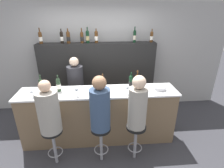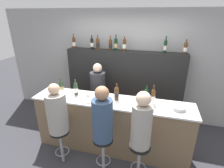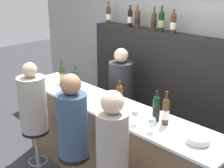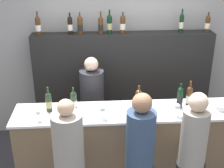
{
  "view_description": "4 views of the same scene",
  "coord_description": "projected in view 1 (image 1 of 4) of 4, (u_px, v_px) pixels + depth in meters",
  "views": [
    {
      "loc": [
        0.02,
        -2.59,
        2.4
      ],
      "look_at": [
        0.24,
        0.17,
        1.22
      ],
      "focal_mm": 28.0,
      "sensor_mm": 36.0,
      "label": 1
    },
    {
      "loc": [
        0.74,
        -2.4,
        2.48
      ],
      "look_at": [
        0.01,
        0.29,
        1.35
      ],
      "focal_mm": 28.0,
      "sensor_mm": 36.0,
      "label": 2
    },
    {
      "loc": [
        2.33,
        -1.99,
        2.47
      ],
      "look_at": [
        0.12,
        0.17,
        1.35
      ],
      "focal_mm": 50.0,
      "sensor_mm": 36.0,
      "label": 3
    },
    {
      "loc": [
        -0.46,
        -3.05,
        2.89
      ],
      "look_at": [
        -0.24,
        0.31,
        1.39
      ],
      "focal_mm": 50.0,
      "sensor_mm": 36.0,
      "label": 4
    }
  ],
  "objects": [
    {
      "name": "ground_plane",
      "position": [
        100.0,
        147.0,
        3.32
      ],
      "size": [
        16.0,
        16.0,
        0.0
      ],
      "primitive_type": "plane",
      "color": "#333338"
    },
    {
      "name": "wall_back",
      "position": [
        97.0,
        58.0,
        4.3
      ],
      "size": [
        6.4,
        0.05,
        2.6
      ],
      "color": "#9E9E9E",
      "rests_on": "ground_plane"
    },
    {
      "name": "bar_counter",
      "position": [
        99.0,
        116.0,
        3.35
      ],
      "size": [
        2.87,
        0.56,
        1.05
      ],
      "color": "brown",
      "rests_on": "ground_plane"
    },
    {
      "name": "back_bar_cabinet",
      "position": [
        98.0,
        78.0,
        4.27
      ],
      "size": [
        2.69,
        0.28,
        1.71
      ],
      "color": "black",
      "rests_on": "ground_plane"
    },
    {
      "name": "wine_bottle_counter_0",
      "position": [
        41.0,
        85.0,
        3.08
      ],
      "size": [
        0.07,
        0.07,
        0.32
      ],
      "color": "#233823",
      "rests_on": "bar_counter"
    },
    {
      "name": "wine_bottle_counter_1",
      "position": [
        58.0,
        85.0,
        3.1
      ],
      "size": [
        0.08,
        0.08,
        0.31
      ],
      "color": "#233823",
      "rests_on": "bar_counter"
    },
    {
      "name": "wine_bottle_counter_2",
      "position": [
        103.0,
        83.0,
        3.16
      ],
      "size": [
        0.08,
        0.08,
        0.31
      ],
      "color": "#4C2D14",
      "rests_on": "bar_counter"
    },
    {
      "name": "wine_bottle_counter_3",
      "position": [
        131.0,
        82.0,
        3.19
      ],
      "size": [
        0.08,
        0.08,
        0.32
      ],
      "color": "black",
      "rests_on": "bar_counter"
    },
    {
      "name": "wine_bottle_counter_4",
      "position": [
        137.0,
        82.0,
        3.2
      ],
      "size": [
        0.07,
        0.07,
        0.35
      ],
      "color": "#4C2D14",
      "rests_on": "bar_counter"
    },
    {
      "name": "wine_bottle_backbar_0",
      "position": [
        40.0,
        37.0,
        3.79
      ],
      "size": [
        0.08,
        0.08,
        0.33
      ],
      "color": "#4C2D14",
      "rests_on": "back_bar_cabinet"
    },
    {
      "name": "wine_bottle_backbar_1",
      "position": [
        62.0,
        37.0,
        3.82
      ],
      "size": [
        0.07,
        0.07,
        0.31
      ],
      "color": "black",
      "rests_on": "back_bar_cabinet"
    },
    {
      "name": "wine_bottle_backbar_2",
      "position": [
        68.0,
        37.0,
        3.83
      ],
      "size": [
        0.08,
        0.08,
        0.32
      ],
      "color": "#4C2D14",
      "rests_on": "back_bar_cabinet"
    },
    {
      "name": "wine_bottle_backbar_3",
      "position": [
        82.0,
        37.0,
        3.86
      ],
      "size": [
        0.07,
        0.07,
        0.32
      ],
      "color": "#4C2D14",
      "rests_on": "back_bar_cabinet"
    },
    {
      "name": "wine_bottle_backbar_4",
      "position": [
        88.0,
        37.0,
        3.86
      ],
      "size": [
        0.08,
        0.08,
        0.34
      ],
      "color": "black",
      "rests_on": "back_bar_cabinet"
    },
    {
      "name": "wine_bottle_backbar_5",
      "position": [
        96.0,
        37.0,
        3.88
      ],
      "size": [
        0.08,
        0.08,
        0.31
      ],
      "color": "#4C2D14",
      "rests_on": "back_bar_cabinet"
    },
    {
      "name": "wine_bottle_backbar_6",
      "position": [
        135.0,
        36.0,
        3.94
      ],
      "size": [
        0.07,
        0.07,
        0.34
      ],
      "color": "black",
      "rests_on": "back_bar_cabinet"
    },
    {
      "name": "wine_bottle_backbar_7",
      "position": [
        152.0,
        37.0,
        3.97
      ],
      "size": [
        0.07,
        0.07,
        0.29
      ],
      "color": "#4C2D14",
      "rests_on": "back_bar_cabinet"
    },
    {
      "name": "wine_glass_0",
      "position": [
        32.0,
        92.0,
        2.89
      ],
      "size": [
        0.06,
        0.06,
        0.13
      ],
      "color": "silver",
      "rests_on": "bar_counter"
    },
    {
      "name": "wine_glass_1",
      "position": [
        77.0,
        90.0,
        2.93
      ],
      "size": [
        0.07,
        0.07,
        0.16
      ],
      "color": "silver",
      "rests_on": "bar_counter"
    },
    {
      "name": "wine_glass_2",
      "position": [
        128.0,
        88.0,
        3.0
      ],
      "size": [
        0.08,
        0.08,
        0.16
      ],
      "color": "silver",
      "rests_on": "bar_counter"
    },
    {
      "name": "wine_glass_3",
      "position": [
        140.0,
        88.0,
        3.02
      ],
      "size": [
        0.08,
        0.08,
        0.15
      ],
      "color": "silver",
      "rests_on": "bar_counter"
    },
    {
      "name": "metal_bowl",
      "position": [
        160.0,
        88.0,
        3.2
      ],
      "size": [
        0.22,
        0.22,
        0.06
      ],
      "color": "#B7B7BC",
      "rests_on": "bar_counter"
    },
    {
      "name": "bar_stool_left",
      "position": [
        53.0,
        138.0,
        2.79
      ],
      "size": [
        0.32,
        0.32,
        0.66
      ],
      "color": "gray",
      "rests_on": "ground_plane"
    },
    {
      "name": "guest_seated_left",
      "position": [
        49.0,
        110.0,
        2.59
      ],
      "size": [
        0.33,
        0.33,
        0.84
      ],
      "color": "gray",
      "rests_on": "bar_stool_left"
    },
    {
      "name": "bar_stool_middle",
      "position": [
        101.0,
        136.0,
        2.85
      ],
      "size": [
        0.32,
        0.32,
        0.66
      ],
      "color": "gray",
      "rests_on": "ground_plane"
    },
    {
      "name": "guest_seated_middle",
      "position": [
        100.0,
        107.0,
        2.63
      ],
      "size": [
        0.31,
        0.31,
        0.88
      ],
      "color": "#334766",
      "rests_on": "bar_stool_middle"
    },
    {
      "name": "bar_stool_right",
      "position": [
        136.0,
        134.0,
        2.89
      ],
      "size": [
        0.32,
        0.32,
        0.66
      ],
      "color": "gray",
      "rests_on": "ground_plane"
    },
    {
      "name": "guest_seated_right",
      "position": [
        138.0,
        105.0,
        2.67
      ],
      "size": [
        0.29,
        0.29,
        0.87
      ],
      "color": "gray",
      "rests_on": "bar_stool_right"
    },
    {
      "name": "bartender",
      "position": [
        77.0,
        93.0,
        3.86
      ],
      "size": [
        0.34,
        0.34,
        1.51
      ],
      "color": "#28282D",
      "rests_on": "ground_plane"
    }
  ]
}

